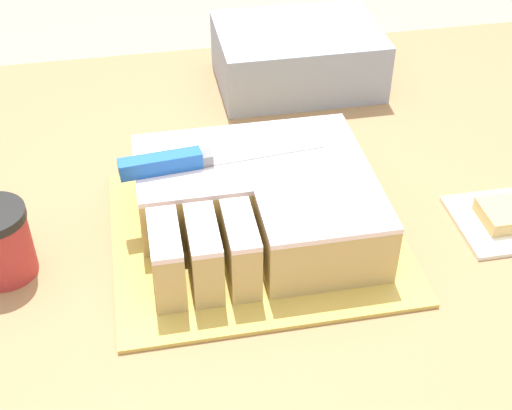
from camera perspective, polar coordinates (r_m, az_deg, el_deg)
cake_board at (r=0.94m, az=0.00°, el=-2.19°), size 0.37×0.33×0.01m
cake at (r=0.91m, az=0.24°, el=0.19°), size 0.29×0.25×0.09m
knife at (r=0.90m, az=-6.18°, el=3.47°), size 0.27×0.05×0.02m
paper_napkin at (r=1.01m, az=19.14°, el=-1.26°), size 0.13×0.13×0.01m
brownie at (r=1.00m, az=19.29°, el=-0.70°), size 0.06×0.06×0.02m
storage_box at (r=1.25m, az=3.33°, el=11.79°), size 0.27×0.20×0.10m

